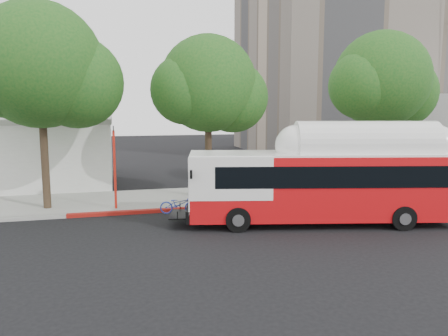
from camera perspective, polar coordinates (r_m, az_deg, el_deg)
The scene contains 9 objects.
ground at distance 18.05m, azimuth 5.20°, elevation -7.91°, with size 120.00×120.00×0.00m, color black.
sidewalk at distance 24.09m, azimuth 0.06°, elevation -3.65°, with size 60.00×5.00×0.15m, color gray.
curb_strip at distance 21.63m, azimuth 1.77°, elevation -4.99°, with size 60.00×0.30×0.15m, color gray.
red_curb_segment at distance 21.03m, azimuth -6.15°, elevation -5.41°, with size 10.00×0.32×0.16m, color maroon.
street_tree_left at distance 22.15m, azimuth -21.68°, elevation 11.76°, with size 6.67×5.80×9.74m.
street_tree_mid at distance 23.04m, azimuth -1.12°, elevation 10.41°, with size 5.75×5.00×8.62m.
street_tree_right at distance 26.98m, azimuth 20.59°, elevation 10.30°, with size 6.21×5.40×9.18m.
transit_bus at distance 18.85m, azimuth 12.78°, elevation -2.30°, with size 11.99×4.66×3.50m.
signal_pole at distance 21.14m, azimuth -14.09°, elevation -0.00°, with size 0.12×0.38×4.06m.
Camera 1 is at (-5.81, -16.36, 4.95)m, focal length 35.00 mm.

